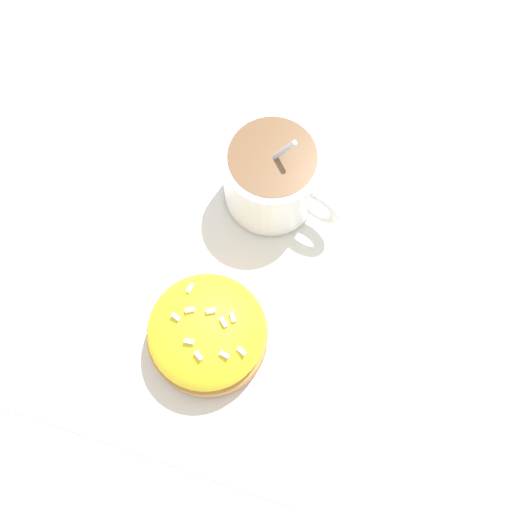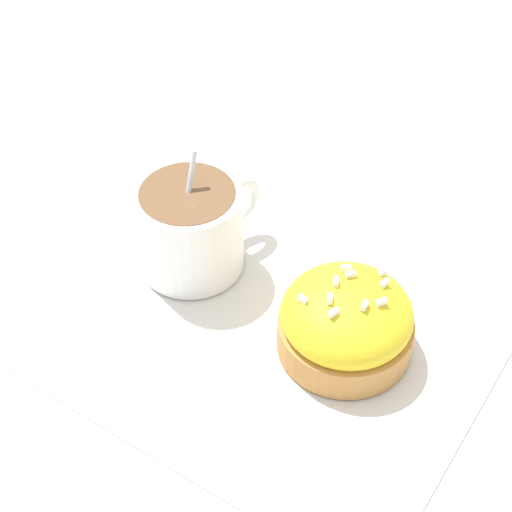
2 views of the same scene
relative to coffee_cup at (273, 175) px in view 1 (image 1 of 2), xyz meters
name	(u,v)px [view 1 (image 1 of 2)]	position (x,y,z in m)	size (l,w,h in m)	color
ground_plane	(245,264)	(0.07, -0.01, -0.04)	(3.00, 3.00, 0.00)	silver
paper_napkin	(245,264)	(0.07, -0.01, -0.04)	(0.36, 0.32, 0.00)	white
coffee_cup	(273,175)	(0.00, 0.00, 0.00)	(0.08, 0.10, 0.10)	white
frosted_pastry	(207,333)	(0.13, -0.02, -0.01)	(0.09, 0.09, 0.06)	#C18442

